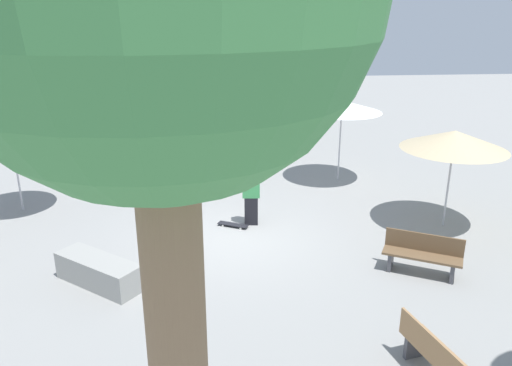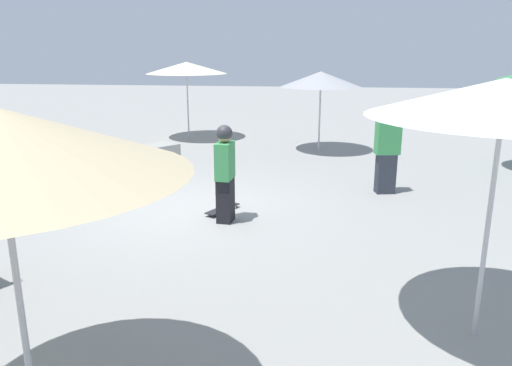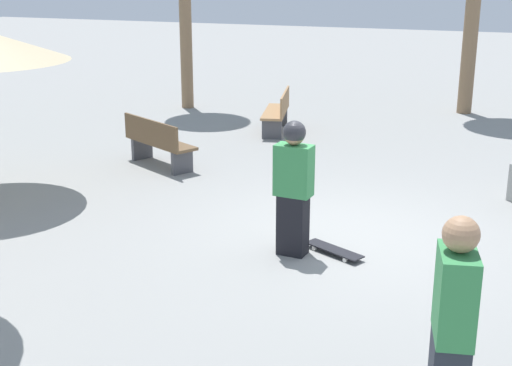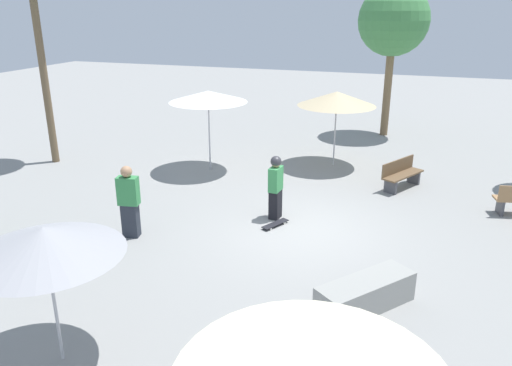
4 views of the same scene
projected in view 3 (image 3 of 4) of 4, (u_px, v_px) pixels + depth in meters
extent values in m
plane|color=gray|center=(350.00, 236.00, 9.28)|extent=(60.00, 60.00, 0.00)
cube|color=black|center=(293.00, 225.00, 8.62)|extent=(0.27, 0.36, 0.75)
cube|color=#388C4C|center=(294.00, 170.00, 8.41)|extent=(0.28, 0.46, 0.62)
sphere|color=tan|center=(294.00, 135.00, 8.28)|extent=(0.24, 0.24, 0.24)
sphere|color=#2D2D33|center=(294.00, 132.00, 8.27)|extent=(0.27, 0.27, 0.27)
cube|color=black|center=(334.00, 250.00, 8.68)|extent=(0.54, 0.81, 0.02)
cylinder|color=silver|center=(354.00, 256.00, 8.57)|extent=(0.05, 0.06, 0.05)
cylinder|color=silver|center=(345.00, 260.00, 8.46)|extent=(0.05, 0.06, 0.05)
cylinder|color=silver|center=(323.00, 245.00, 8.92)|extent=(0.05, 0.06, 0.05)
cylinder|color=silver|center=(314.00, 248.00, 8.81)|extent=(0.05, 0.06, 0.05)
cube|color=#47474C|center=(272.00, 129.00, 14.31)|extent=(0.17, 0.40, 0.40)
cube|color=#47474C|center=(278.00, 116.00, 15.49)|extent=(0.17, 0.40, 0.40)
cube|color=#9E754C|center=(275.00, 112.00, 14.83)|extent=(1.66, 0.79, 0.05)
cube|color=#9E754C|center=(285.00, 101.00, 14.74)|extent=(1.57, 0.40, 0.40)
cube|color=#47474C|center=(142.00, 148.00, 12.86)|extent=(0.39, 0.26, 0.40)
cube|color=#47474C|center=(182.00, 162.00, 11.96)|extent=(0.39, 0.26, 0.40)
cube|color=brown|center=(161.00, 142.00, 12.34)|extent=(1.15, 1.62, 0.05)
cube|color=brown|center=(150.00, 131.00, 12.15)|extent=(0.80, 1.42, 0.40)
cylinder|color=#896B4C|center=(474.00, 1.00, 16.08)|extent=(0.34, 0.34, 5.16)
cube|color=#388C4C|center=(455.00, 295.00, 5.08)|extent=(0.52, 0.35, 0.67)
sphere|color=tan|center=(461.00, 234.00, 4.94)|extent=(0.26, 0.26, 0.26)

